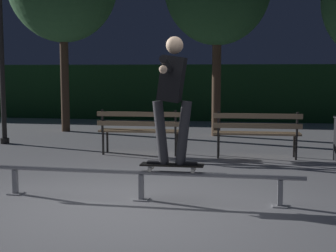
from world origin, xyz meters
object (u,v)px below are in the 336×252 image
skateboarder (172,89)px  lamp_post_left (1,31)px  park_bench_leftmost (140,127)px  skateboard (172,165)px  grind_rail (141,177)px  park_bench_left_center (257,130)px

skateboarder → lamp_post_left: size_ratio=0.40×
park_bench_leftmost → skateboard: bearing=-69.8°
grind_rail → skateboarder: size_ratio=2.57×
skateboard → lamp_post_left: size_ratio=0.20×
grind_rail → skateboard: bearing=0.0°
grind_rail → skateboard: (0.39, 0.00, 0.16)m
park_bench_left_center → skateboarder: bearing=-107.4°
park_bench_leftmost → park_bench_left_center: size_ratio=1.00×
park_bench_left_center → lamp_post_left: (-5.53, 0.92, 1.94)m
grind_rail → skateboarder: bearing=0.0°
skateboard → park_bench_left_center: (1.02, 3.25, 0.08)m
grind_rail → skateboard: size_ratio=5.11×
skateboard → skateboarder: skateboarder is taller
grind_rail → lamp_post_left: lamp_post_left is taller
skateboarder → lamp_post_left: 6.24m
park_bench_leftmost → lamp_post_left: lamp_post_left is taller
grind_rail → skateboarder: (0.39, 0.00, 1.10)m
grind_rail → skateboard: 0.42m
grind_rail → lamp_post_left: 6.25m
park_bench_leftmost → grind_rail: bearing=-76.2°
skateboarder → grind_rail: bearing=-180.0°
skateboarder → park_bench_left_center: 3.51m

